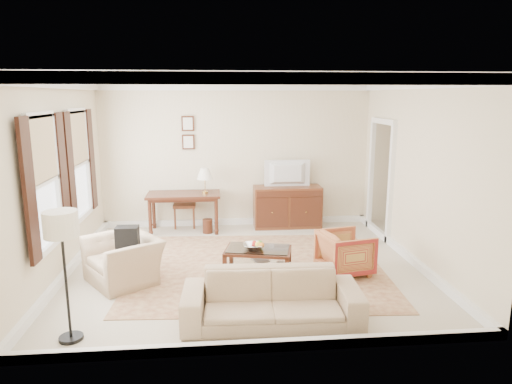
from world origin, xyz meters
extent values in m
cube|color=beige|center=(0.00, 0.00, 0.00)|extent=(5.50, 5.00, 0.01)
cube|color=white|center=(0.00, 0.00, 2.90)|extent=(5.50, 5.00, 0.01)
cube|color=beige|center=(0.00, 2.50, 1.45)|extent=(5.50, 0.01, 2.90)
cube|color=beige|center=(0.00, -2.50, 1.45)|extent=(5.50, 0.01, 2.90)
cube|color=beige|center=(-2.75, 0.00, 1.45)|extent=(0.01, 5.00, 2.90)
cube|color=beige|center=(2.75, 0.00, 1.45)|extent=(0.01, 5.00, 2.90)
cube|color=beige|center=(4.25, 1.15, 0.00)|extent=(3.00, 2.70, 0.01)
cube|color=brown|center=(0.20, -0.07, 0.01)|extent=(4.07, 3.55, 0.01)
cube|color=#3F1D12|center=(-1.07, 2.04, 0.76)|extent=(1.43, 0.71, 0.05)
cylinder|color=#3F1D12|center=(-1.71, 1.77, 0.36)|extent=(0.07, 0.07, 0.73)
cylinder|color=#3F1D12|center=(-0.44, 1.77, 0.36)|extent=(0.07, 0.07, 0.73)
cylinder|color=#3F1D12|center=(-1.71, 2.32, 0.36)|extent=(0.07, 0.07, 0.73)
cylinder|color=#3F1D12|center=(-0.44, 2.32, 0.36)|extent=(0.07, 0.07, 0.73)
cube|color=brown|center=(1.03, 2.21, 0.42)|extent=(1.38, 0.53, 0.85)
imported|color=black|center=(1.03, 2.19, 1.29)|extent=(0.89, 0.51, 0.12)
cube|color=#3F1D12|center=(0.17, -0.32, 0.38)|extent=(1.09, 0.78, 0.04)
cube|color=silver|center=(0.17, -0.32, 0.41)|extent=(1.01, 0.71, 0.01)
cube|color=silver|center=(0.17, -0.32, 0.14)|extent=(0.99, 0.68, 0.02)
cube|color=#3F1D12|center=(-0.34, -0.47, 0.19)|extent=(0.07, 0.07, 0.38)
cube|color=#3F1D12|center=(0.56, -0.68, 0.19)|extent=(0.07, 0.07, 0.38)
cube|color=#3F1D12|center=(-0.22, 0.03, 0.19)|extent=(0.07, 0.07, 0.38)
cube|color=#3F1D12|center=(0.68, -0.18, 0.19)|extent=(0.07, 0.07, 0.38)
imported|color=silver|center=(0.10, -0.34, 0.47)|extent=(0.42, 0.42, 0.10)
imported|color=brown|center=(0.12, -0.18, 0.17)|extent=(0.28, 0.13, 0.38)
imported|color=brown|center=(0.44, -0.37, 0.16)|extent=(0.27, 0.12, 0.38)
imported|color=maroon|center=(1.50, -0.42, 0.36)|extent=(0.80, 0.83, 0.73)
imported|color=tan|center=(-1.80, -0.41, 0.44)|extent=(1.12, 1.21, 0.89)
cube|color=black|center=(-1.72, -0.44, 0.69)|extent=(0.35, 0.39, 0.40)
imported|color=tan|center=(0.19, -1.85, 0.41)|extent=(2.13, 0.70, 0.82)
cylinder|color=black|center=(-2.09, -2.03, 0.02)|extent=(0.26, 0.26, 0.04)
cylinder|color=black|center=(-2.09, -2.03, 0.64)|extent=(0.03, 0.03, 1.24)
cylinder|color=silver|center=(-2.09, -2.03, 1.34)|extent=(0.37, 0.37, 0.28)
camera|label=1|loc=(-0.47, -6.84, 2.67)|focal=32.00mm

